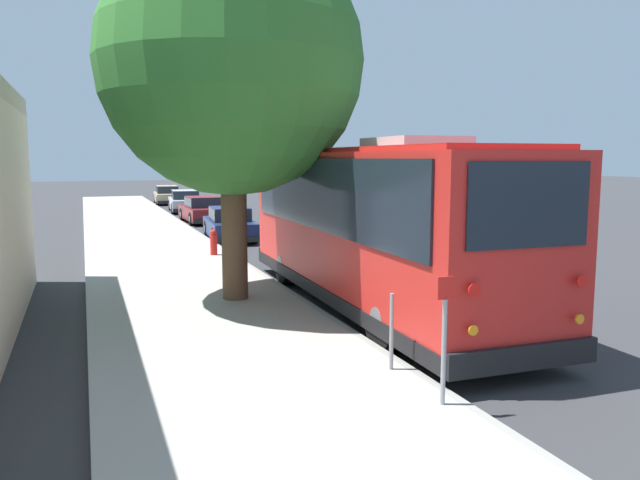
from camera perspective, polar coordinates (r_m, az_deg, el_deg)
ground_plane at (r=14.10m, az=6.76°, el=-5.64°), size 160.00×160.00×0.00m
sidewalk_slab at (r=12.73m, az=-10.68°, el=-6.81°), size 80.00×4.34×0.15m
curb_strip at (r=13.29m, az=-1.09°, el=-6.07°), size 80.00×0.14×0.15m
shuttle_bus at (r=13.24m, az=4.83°, el=1.96°), size 10.44×2.73×3.57m
parked_sedan_navy at (r=24.57m, az=-8.27°, el=1.38°), size 4.25×1.91×1.30m
parked_sedan_maroon at (r=31.54m, az=-10.66°, el=2.67°), size 4.23×1.88×1.30m
parked_sedan_silver at (r=38.04m, az=-12.24°, el=3.44°), size 4.61×2.03×1.29m
parked_sedan_tan at (r=44.89m, az=-13.81°, el=3.98°), size 4.43×1.84×1.27m
street_tree at (r=13.84m, az=-8.29°, el=17.21°), size 5.56×5.56×8.63m
sign_post_near at (r=7.90m, az=11.28°, el=-8.90°), size 0.06×0.22×1.62m
sign_post_far at (r=9.14m, az=6.56°, el=-8.32°), size 0.06×0.06×1.13m
fire_hydrant at (r=19.97m, az=-9.70°, el=-0.20°), size 0.22×0.22×0.81m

